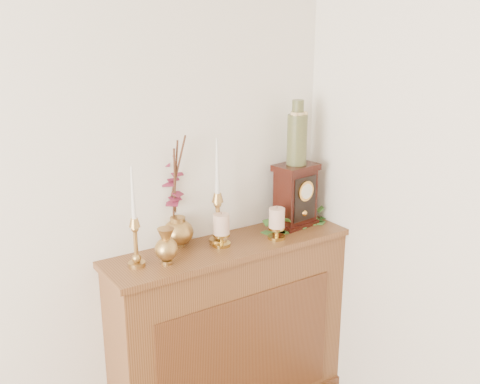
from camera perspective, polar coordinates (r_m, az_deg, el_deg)
console_shelf at (r=2.89m, az=-0.86°, el=-14.34°), size 1.24×0.34×0.93m
candlestick_left at (r=2.41m, az=-10.60°, el=-4.27°), size 0.07×0.07×0.44m
candlestick_center at (r=2.62m, az=-2.28°, el=-1.83°), size 0.08×0.08×0.50m
bud_vase at (r=2.44m, az=-7.51°, el=-5.53°), size 0.10×0.10×0.16m
ginger_jar at (r=2.61m, az=-6.81°, el=-0.31°), size 0.22×0.23×0.53m
pillar_candle_left at (r=2.61m, az=-1.91°, el=-3.70°), size 0.09×0.09×0.17m
pillar_candle_right at (r=2.70m, az=3.75°, el=-3.04°), size 0.09×0.09×0.16m
ivy_garland at (r=2.89m, az=5.98°, el=-3.28°), size 0.47×0.22×0.08m
mantel_clock at (r=2.86m, az=5.68°, el=-0.38°), size 0.23×0.18×0.32m
ceramic_vase at (r=2.79m, az=5.82°, el=5.69°), size 0.10×0.10×0.32m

